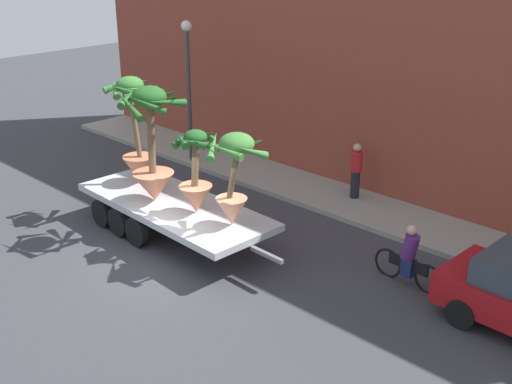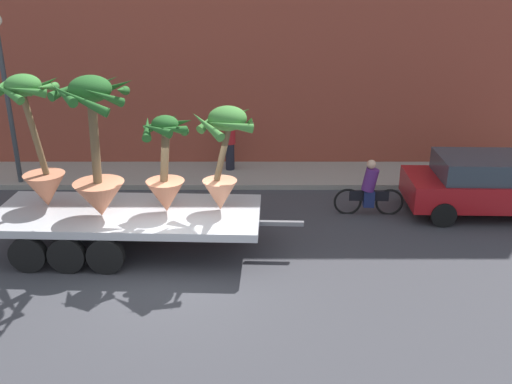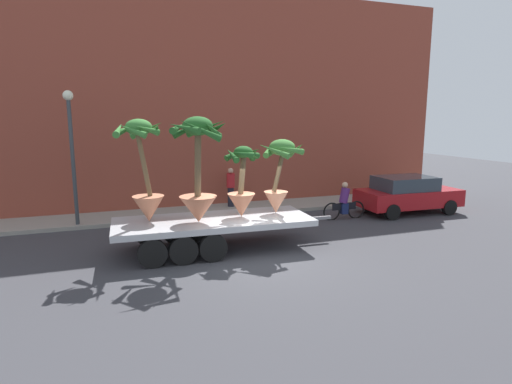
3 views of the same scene
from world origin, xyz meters
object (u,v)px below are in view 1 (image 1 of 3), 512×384
Objects in this scene: flatbed_trailer at (168,207)px; cyclist at (409,258)px; street_lamp at (188,73)px; potted_palm_extra at (196,177)px; potted_palm_middle at (234,175)px; pedestrian_near_gate at (356,170)px; potted_palm_front at (136,134)px; potted_palm_rear at (152,149)px.

cyclist reaches higher than flatbed_trailer.
flatbed_trailer is 1.46× the size of street_lamp.
street_lamp is at bearing 140.58° from potted_palm_extra.
potted_palm_middle reaches higher than flatbed_trailer.
potted_palm_middle is 7.59m from street_lamp.
pedestrian_near_gate is 0.35× the size of street_lamp.
pedestrian_near_gate is at bearing 50.76° from potted_palm_front.
flatbed_trailer is 6.50m from cyclist.
potted_palm_middle reaches higher than potted_palm_extra.
pedestrian_near_gate is (4.06, 4.97, -1.36)m from potted_palm_front.
potted_palm_middle is (2.70, 0.33, -0.11)m from potted_palm_rear.
potted_palm_rear reaches higher than potted_palm_middle.
potted_palm_front is 6.56m from pedestrian_near_gate.
potted_palm_middle is at bearing 1.92° from flatbed_trailer.
flatbed_trailer is at bearing 47.40° from potted_palm_rear.
potted_palm_rear is at bearing -115.00° from pedestrian_near_gate.
potted_palm_extra is at bearing -6.45° from potted_palm_front.
potted_palm_middle is 5.37m from pedestrian_near_gate.
street_lamp reaches higher than flatbed_trailer.
potted_palm_extra is (1.42, 0.23, -0.50)m from potted_palm_rear.
potted_palm_middle is (2.48, 0.08, 1.56)m from flatbed_trailer.
cyclist is at bearing 18.75° from flatbed_trailer.
potted_palm_middle is 4.19m from potted_palm_front.
potted_palm_extra is 1.29× the size of pedestrian_near_gate.
potted_palm_rear is 0.64× the size of street_lamp.
pedestrian_near_gate is (-3.80, 3.20, 0.37)m from cyclist.
potted_palm_front is 2.95m from potted_palm_extra.
potted_palm_rear is 6.26m from pedestrian_near_gate.
potted_palm_extra is 5.54m from cyclist.
potted_palm_middle is 4.51m from cyclist.
flatbed_trailer is 1.67m from potted_palm_extra.
potted_palm_front reaches higher than potted_palm_middle.
potted_palm_rear is 1.40× the size of potted_palm_extra.
flatbed_trailer is at bearing -161.25° from cyclist.
potted_palm_front is 1.65× the size of cyclist.
pedestrian_near_gate reaches higher than cyclist.
potted_palm_extra is 5.50m from pedestrian_near_gate.
flatbed_trailer is 5.80m from pedestrian_near_gate.
street_lamp is at bearing -169.61° from pedestrian_near_gate.
cyclist is (6.16, 2.09, -0.10)m from flatbed_trailer.
potted_palm_rear reaches higher than cyclist.
potted_palm_front is at bearing -129.24° from pedestrian_near_gate.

